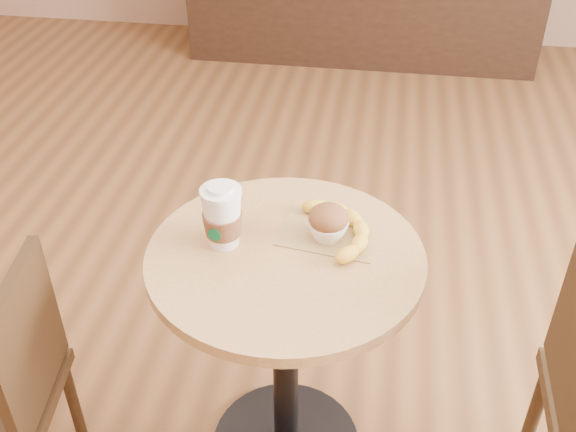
# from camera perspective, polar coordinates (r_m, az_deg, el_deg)

# --- Properties ---
(cafe_table) EXTENTS (0.67, 0.67, 0.75)m
(cafe_table) POSITION_cam_1_polar(r_m,az_deg,el_deg) (1.76, -0.20, -8.93)
(cafe_table) COLOR black
(cafe_table) RESTS_ON ground
(chair_left) EXTENTS (0.40, 0.40, 0.80)m
(chair_left) POSITION_cam_1_polar(r_m,az_deg,el_deg) (1.85, -23.05, -13.62)
(chair_left) COLOR #332111
(chair_left) RESTS_ON ground
(kraft_bag) EXTENTS (0.26, 0.21, 0.00)m
(kraft_bag) POSITION_cam_1_polar(r_m,az_deg,el_deg) (1.67, 3.59, -1.39)
(kraft_bag) COLOR #9A7C4A
(kraft_bag) RESTS_ON cafe_table
(coffee_cup) EXTENTS (0.10, 0.10, 0.16)m
(coffee_cup) POSITION_cam_1_polar(r_m,az_deg,el_deg) (1.60, -5.58, -0.17)
(coffee_cup) COLOR white
(coffee_cup) RESTS_ON cafe_table
(muffin) EXTENTS (0.10, 0.10, 0.09)m
(muffin) POSITION_cam_1_polar(r_m,az_deg,el_deg) (1.63, 3.43, -0.55)
(muffin) COLOR white
(muffin) RESTS_ON kraft_bag
(banana) EXTENTS (0.28, 0.31, 0.04)m
(banana) POSITION_cam_1_polar(r_m,az_deg,el_deg) (1.65, 4.07, -1.17)
(banana) COLOR gold
(banana) RESTS_ON kraft_bag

